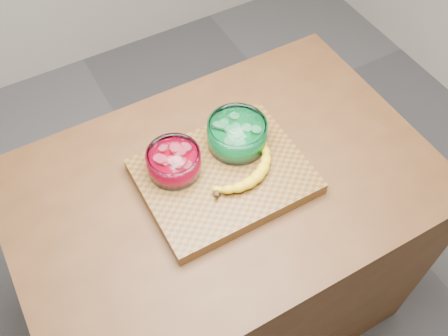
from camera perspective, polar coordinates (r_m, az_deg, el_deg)
ground at (r=2.20m, az=0.00°, el=-14.97°), size 3.50×3.50×0.00m
counter at (r=1.79m, az=0.00°, el=-9.72°), size 1.20×0.80×0.90m
cutting_board at (r=1.38m, az=0.00°, el=-0.98°), size 0.45×0.35×0.04m
bowl_red at (r=1.35m, az=-5.73°, el=0.71°), size 0.15×0.15×0.07m
bowl_green at (r=1.40m, az=1.51°, el=3.86°), size 0.17×0.17×0.08m
banana at (r=1.36m, az=2.22°, el=-0.07°), size 0.25×0.15×0.04m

